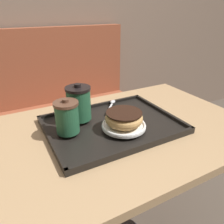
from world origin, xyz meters
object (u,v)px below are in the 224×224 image
object	(u,v)px
coffee_cup_rear	(79,103)
donut_chocolate_glazed	(124,118)
coffee_cup_front	(67,117)
spoon	(112,103)

from	to	relation	value
coffee_cup_rear	donut_chocolate_glazed	world-z (taller)	coffee_cup_rear
coffee_cup_front	coffee_cup_rear	xyz separation A→B (m)	(0.07, 0.07, 0.01)
spoon	donut_chocolate_glazed	bearing A→B (deg)	-156.14
donut_chocolate_glazed	spoon	xyz separation A→B (m)	(0.06, 0.20, -0.03)
coffee_cup_front	donut_chocolate_glazed	xyz separation A→B (m)	(0.19, -0.07, -0.02)
coffee_cup_rear	donut_chocolate_glazed	size ratio (longest dim) A/B	1.05
coffee_cup_rear	spoon	distance (m)	0.20
donut_chocolate_glazed	spoon	size ratio (longest dim) A/B	1.22
coffee_cup_rear	coffee_cup_front	bearing A→B (deg)	-133.67
coffee_cup_front	donut_chocolate_glazed	world-z (taller)	coffee_cup_front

